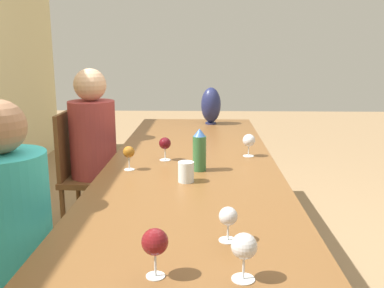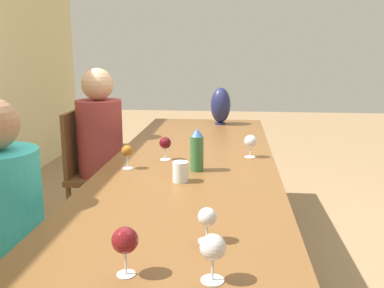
{
  "view_description": "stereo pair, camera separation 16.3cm",
  "coord_description": "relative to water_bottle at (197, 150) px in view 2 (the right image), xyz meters",
  "views": [
    {
      "loc": [
        -2.36,
        -0.07,
        1.38
      ],
      "look_at": [
        0.07,
        0.0,
        0.82
      ],
      "focal_mm": 40.0,
      "sensor_mm": 36.0,
      "label": 1
    },
    {
      "loc": [
        -2.35,
        -0.23,
        1.38
      ],
      "look_at": [
        0.07,
        0.0,
        0.82
      ],
      "focal_mm": 40.0,
      "sensor_mm": 36.0,
      "label": 2
    }
  ],
  "objects": [
    {
      "name": "ground_plane",
      "position": [
        0.13,
        0.05,
        -0.84
      ],
      "size": [
        14.0,
        14.0,
        0.0
      ],
      "primitive_type": "plane",
      "color": "#937551"
    },
    {
      "name": "dining_table",
      "position": [
        0.13,
        0.05,
        -0.17
      ],
      "size": [
        3.1,
        0.97,
        0.72
      ],
      "color": "brown",
      "rests_on": "ground_plane"
    },
    {
      "name": "water_bottle",
      "position": [
        0.0,
        0.0,
        0.0
      ],
      "size": [
        0.07,
        0.07,
        0.23
      ],
      "color": "#336638",
      "rests_on": "dining_table"
    },
    {
      "name": "water_tumbler",
      "position": [
        -0.2,
        0.06,
        -0.06
      ],
      "size": [
        0.08,
        0.08,
        0.1
      ],
      "color": "silver",
      "rests_on": "dining_table"
    },
    {
      "name": "vase",
      "position": [
        1.44,
        -0.08,
        0.05
      ],
      "size": [
        0.17,
        0.17,
        0.32
      ],
      "color": "#1E234C",
      "rests_on": "dining_table"
    },
    {
      "name": "wine_glass_0",
      "position": [
        -1.11,
        -0.14,
        -0.01
      ],
      "size": [
        0.08,
        0.08,
        0.14
      ],
      "color": "silver",
      "rests_on": "dining_table"
    },
    {
      "name": "wine_glass_1",
      "position": [
        -0.86,
        -0.11,
        -0.03
      ],
      "size": [
        0.06,
        0.06,
        0.12
      ],
      "color": "silver",
      "rests_on": "dining_table"
    },
    {
      "name": "wine_glass_2",
      "position": [
        0.21,
        0.2,
        -0.01
      ],
      "size": [
        0.07,
        0.07,
        0.14
      ],
      "color": "silver",
      "rests_on": "dining_table"
    },
    {
      "name": "wine_glass_3",
      "position": [
        0.0,
        0.38,
        -0.02
      ],
      "size": [
        0.06,
        0.06,
        0.13
      ],
      "color": "silver",
      "rests_on": "dining_table"
    },
    {
      "name": "wine_glass_4",
      "position": [
        0.32,
        -0.3,
        -0.02
      ],
      "size": [
        0.08,
        0.08,
        0.14
      ],
      "color": "silver",
      "rests_on": "dining_table"
    },
    {
      "name": "wine_glass_5",
      "position": [
        -1.1,
        0.11,
        -0.01
      ],
      "size": [
        0.08,
        0.08,
        0.15
      ],
      "color": "silver",
      "rests_on": "dining_table"
    },
    {
      "name": "chair_far",
      "position": [
        0.78,
        0.86,
        -0.35
      ],
      "size": [
        0.44,
        0.44,
        0.92
      ],
      "color": "brown",
      "rests_on": "ground_plane"
    },
    {
      "name": "person_near",
      "position": [
        -0.6,
        0.77,
        -0.2
      ],
      "size": [
        0.35,
        0.35,
        1.18
      ],
      "color": "#2D2D38",
      "rests_on": "ground_plane"
    },
    {
      "name": "person_far",
      "position": [
        0.78,
        0.77,
        -0.17
      ],
      "size": [
        0.33,
        0.33,
        1.23
      ],
      "color": "#2D2D38",
      "rests_on": "ground_plane"
    }
  ]
}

